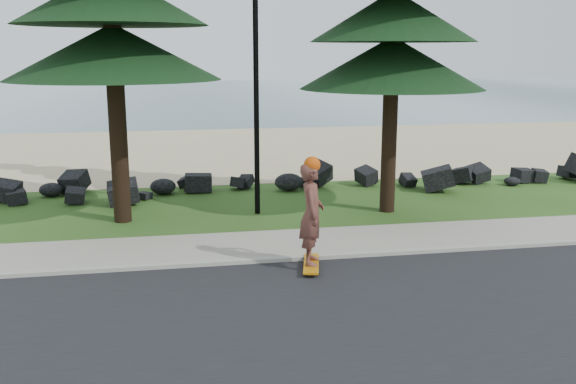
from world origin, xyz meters
TOP-DOWN VIEW (x-y plane):
  - ground at (0.00, 0.00)m, footprint 160.00×160.00m
  - road at (0.00, -4.50)m, footprint 160.00×7.00m
  - kerb at (0.00, -0.90)m, footprint 160.00×0.20m
  - sidewalk at (0.00, 0.20)m, footprint 160.00×2.00m
  - beach_sand at (0.00, 14.50)m, footprint 160.00×15.00m
  - ocean at (0.00, 51.00)m, footprint 160.00×58.00m
  - seawall_boulders at (0.00, 5.60)m, footprint 60.00×2.40m
  - lamp_post at (0.00, 3.20)m, footprint 0.25×0.14m
  - skateboarder at (0.46, -1.47)m, footprint 0.64×1.25m

SIDE VIEW (x-z plane):
  - ground at x=0.00m, z-range 0.00..0.00m
  - seawall_boulders at x=0.00m, z-range -0.55..0.55m
  - ocean at x=0.00m, z-range 0.00..0.01m
  - beach_sand at x=0.00m, z-range 0.00..0.01m
  - road at x=0.00m, z-range 0.00..0.02m
  - sidewalk at x=0.00m, z-range 0.00..0.08m
  - kerb at x=0.00m, z-range 0.00..0.10m
  - skateboarder at x=0.46m, z-range 0.01..2.27m
  - lamp_post at x=0.00m, z-range 0.06..8.20m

